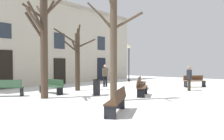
{
  "coord_description": "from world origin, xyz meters",
  "views": [
    {
      "loc": [
        -10.89,
        -7.89,
        1.71
      ],
      "look_at": [
        0.0,
        1.4,
        1.3
      ],
      "focal_mm": 33.64,
      "sensor_mm": 36.0,
      "label": 1
    }
  ],
  "objects": [
    {
      "name": "building_facade",
      "position": [
        0.0,
        7.2,
        3.64
      ],
      "size": [
        18.63,
        0.6,
        7.18
      ],
      "color": "#BCB29E",
      "rests_on": "ground"
    },
    {
      "name": "bench_back_to_back_left",
      "position": [
        1.4,
        -0.05,
        0.44
      ],
      "size": [
        1.72,
        1.2,
        0.85
      ],
      "rotation": [
        0.0,
        0.0,
        0.48
      ],
      "color": "#3D2819",
      "rests_on": "ground"
    },
    {
      "name": "tree_foreground",
      "position": [
        -3.46,
        -1.65,
        2.82
      ],
      "size": [
        2.0,
        1.93,
        5.37
      ],
      "color": "#4C3D2D",
      "rests_on": "ground"
    },
    {
      "name": "person_by_shop_door",
      "position": [
        0.68,
        2.65,
        0.93
      ],
      "size": [
        0.44,
        0.38,
        1.67
      ],
      "rotation": [
        0.0,
        0.0,
        2.61
      ],
      "color": "black",
      "rests_on": "ground"
    },
    {
      "name": "bench_near_center_tree",
      "position": [
        -5.31,
        -3.36,
        0.45
      ],
      "size": [
        1.71,
        1.18,
        0.88
      ],
      "rotation": [
        0.0,
        0.0,
        3.62
      ],
      "color": "#3D2819",
      "rests_on": "ground"
    },
    {
      "name": "bench_by_litter_bin",
      "position": [
        -6.09,
        3.44,
        0.46
      ],
      "size": [
        1.41,
        1.38,
        0.89
      ],
      "rotation": [
        0.0,
        0.0,
        2.38
      ],
      "color": "#2D4C33",
      "rests_on": "ground"
    },
    {
      "name": "litter_bin",
      "position": [
        -2.74,
        0.17,
        0.44
      ],
      "size": [
        0.42,
        0.42,
        0.87
      ],
      "color": "black",
      "rests_on": "ground"
    },
    {
      "name": "tree_center",
      "position": [
        -5.18,
        1.45,
        2.81
      ],
      "size": [
        2.28,
        1.65,
        5.21
      ],
      "color": "#423326",
      "rests_on": "ground"
    },
    {
      "name": "tree_near_facade",
      "position": [
        -2.11,
        2.54,
        2.09
      ],
      "size": [
        2.1,
        2.19,
        4.01
      ],
      "color": "#382B1E",
      "rests_on": "ground"
    },
    {
      "name": "person_near_bench",
      "position": [
        2.46,
        -2.97,
        0.88
      ],
      "size": [
        0.39,
        0.24,
        1.59
      ],
      "rotation": [
        0.0,
        0.0,
        3.21
      ],
      "color": "#2D271E",
      "rests_on": "ground"
    },
    {
      "name": "bench_back_to_back_right",
      "position": [
        -3.96,
        2.61,
        0.44
      ],
      "size": [
        0.49,
        1.83,
        0.83
      ],
      "rotation": [
        0.0,
        0.0,
        4.74
      ],
      "color": "#2D4C33",
      "rests_on": "ground"
    },
    {
      "name": "ground_plane",
      "position": [
        0.0,
        0.0,
        0.0
      ],
      "size": [
        29.81,
        29.81,
        0.0
      ],
      "primitive_type": "plane",
      "color": "white"
    },
    {
      "name": "streetlamp",
      "position": [
        5.87,
        4.22,
        2.27
      ],
      "size": [
        0.3,
        0.3,
        3.71
      ],
      "color": "black",
      "rests_on": "ground"
    },
    {
      "name": "bench_facing_shops",
      "position": [
        4.85,
        -2.48,
        0.45
      ],
      "size": [
        1.49,
        1.41,
        0.87
      ],
      "rotation": [
        0.0,
        0.0,
        5.55
      ],
      "color": "#51331E",
      "rests_on": "ground"
    },
    {
      "name": "bench_far_corner",
      "position": [
        -1.28,
        -1.78,
        0.46
      ],
      "size": [
        1.64,
        1.1,
        0.88
      ],
      "rotation": [
        0.0,
        0.0,
        0.45
      ],
      "color": "#51331E",
      "rests_on": "ground"
    }
  ]
}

